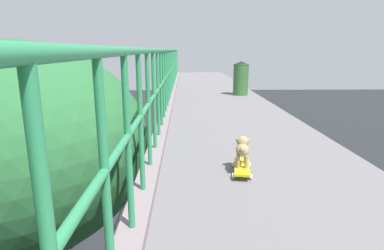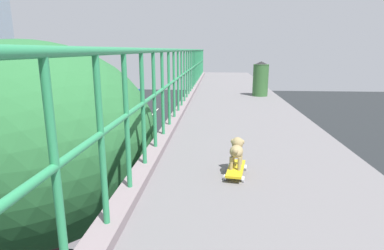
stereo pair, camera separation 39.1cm
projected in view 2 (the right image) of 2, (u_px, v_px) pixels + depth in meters
car_silver_fifth at (85, 208)px, 14.05m from camera, size 1.95×4.60×1.47m
car_white_sixth at (45, 177)px, 17.55m from camera, size 1.93×4.04×1.42m
city_bus at (116, 111)px, 30.05m from camera, size 2.50×10.39×3.37m
roadside_tree_mid at (31, 147)px, 5.15m from camera, size 4.09×4.09×7.75m
toy_skateboard at (236, 169)px, 3.29m from camera, size 0.26×0.52×0.08m
small_dog at (237, 149)px, 3.28m from camera, size 0.17×0.32×0.30m
litter_bin at (261, 78)px, 8.83m from camera, size 0.44×0.44×0.96m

